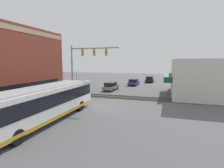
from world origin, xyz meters
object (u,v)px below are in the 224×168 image
(pedestrian_at_crossing, at_px, (79,92))
(crossing_signal, at_px, (77,81))
(parked_car_blue, at_px, (134,82))
(city_bus, at_px, (47,102))
(parked_car_grey, at_px, (111,86))
(parked_car_black, at_px, (150,79))

(pedestrian_at_crossing, bearing_deg, crossing_signal, 105.22)
(crossing_signal, distance_m, parked_car_blue, 16.52)
(city_bus, distance_m, parked_car_blue, 25.55)
(crossing_signal, xyz_separation_m, parked_car_blue, (15.59, -5.20, -1.65))
(parked_car_blue, distance_m, pedestrian_at_crossing, 16.24)
(parked_car_grey, distance_m, parked_car_black, 15.78)
(city_bus, bearing_deg, pedestrian_at_crossing, 12.81)
(crossing_signal, xyz_separation_m, parked_car_black, (22.43, -8.00, -1.60))
(pedestrian_at_crossing, bearing_deg, city_bus, -167.19)
(parked_car_grey, bearing_deg, parked_car_blue, -18.03)
(crossing_signal, height_order, parked_car_black, crossing_signal)
(parked_car_grey, distance_m, pedestrian_at_crossing, 7.84)
(parked_car_black, xyz_separation_m, pedestrian_at_crossing, (-22.34, 7.65, 0.12))
(crossing_signal, height_order, pedestrian_at_crossing, crossing_signal)
(city_bus, height_order, parked_car_black, city_bus)
(city_bus, distance_m, crossing_signal, 10.16)
(city_bus, height_order, parked_car_blue, city_bus)
(city_bus, bearing_deg, parked_car_grey, -0.00)
(parked_car_black, height_order, pedestrian_at_crossing, pedestrian_at_crossing)
(parked_car_grey, distance_m, parked_car_blue, 8.40)
(parked_car_grey, relative_size, parked_car_black, 1.02)
(crossing_signal, relative_size, pedestrian_at_crossing, 2.34)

